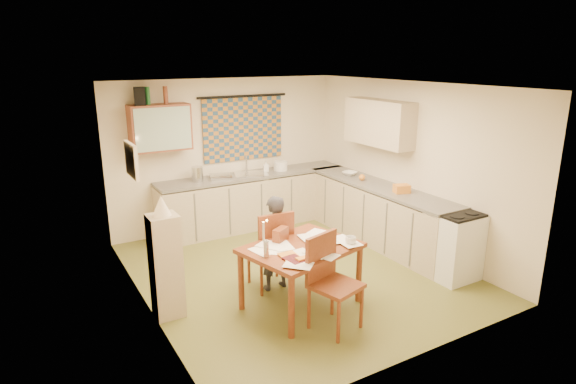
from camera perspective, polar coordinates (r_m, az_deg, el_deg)
floor at (r=6.70m, az=0.92°, el=-9.44°), size 4.00×4.50×0.02m
ceiling at (r=6.06m, az=1.02°, el=12.63°), size 4.00×4.50×0.02m
wall_back at (r=8.22m, az=-7.26°, el=4.54°), size 4.00×0.02×2.50m
wall_front at (r=4.58m, az=15.89°, el=-5.33°), size 4.00×0.02×2.50m
wall_left at (r=5.53m, az=-17.14°, el=-1.73°), size 0.02×4.50×2.50m
wall_right at (r=7.47m, az=14.27°, el=3.01°), size 0.02×4.50×2.50m
window_blind at (r=8.24m, az=-5.32°, el=7.44°), size 1.45×0.03×1.05m
curtain_rod at (r=8.16m, az=-5.36°, el=11.25°), size 1.60×0.04×0.04m
wall_cabinet at (r=7.59m, az=-14.92°, el=7.39°), size 0.90×0.34×0.70m
wall_cabinet_glass at (r=7.43m, az=-14.56°, el=7.24°), size 0.84×0.02×0.64m
upper_cabinet_right at (r=7.64m, az=10.71°, el=8.09°), size 0.34×1.30×0.70m
framed_print at (r=5.81m, az=-18.06°, el=3.62°), size 0.04×0.50×0.40m
print_canvas at (r=5.81m, az=-17.83°, el=3.65°), size 0.01×0.42×0.32m
counter_back at (r=8.28m, az=-4.10°, el=-1.00°), size 3.30×0.62×0.92m
counter_right at (r=7.69m, az=10.66°, el=-2.58°), size 0.62×2.95×0.92m
stove at (r=6.72m, az=18.94°, el=-5.96°), size 0.59×0.59×0.91m
sink at (r=8.15m, az=-4.40°, el=1.85°), size 0.67×0.60×0.10m
tap at (r=8.27m, az=-4.95°, el=3.32°), size 0.03×0.03×0.28m
dish_rack at (r=7.91m, az=-8.00°, el=1.83°), size 0.42×0.38×0.06m
kettle at (r=7.76m, az=-10.70°, el=2.10°), size 0.20×0.20×0.24m
mixing_bowl at (r=8.38m, az=-0.88°, el=3.13°), size 0.30×0.30×0.16m
soap_bottle at (r=8.30m, az=-2.63°, el=3.07°), size 0.13×0.13×0.18m
bowl at (r=8.12m, az=7.33°, el=2.21°), size 0.38×0.38×0.06m
orange_bag at (r=7.21m, az=13.33°, el=0.38°), size 0.26×0.22×0.12m
fruit_orange at (r=7.79m, az=8.77°, el=1.73°), size 0.10×0.10×0.10m
speaker at (r=7.47m, az=-17.18°, el=10.81°), size 0.20×0.23×0.26m
bottle_green at (r=7.50m, az=-16.30°, el=10.89°), size 0.08×0.08×0.26m
bottle_brown at (r=7.57m, az=-14.31°, el=11.08°), size 0.07×0.07×0.26m
dining_table at (r=5.70m, az=1.55°, el=-9.86°), size 1.44×1.22×0.75m
chair_far at (r=6.16m, az=-2.14°, el=-8.43°), size 0.49×0.49×1.04m
chair_near at (r=5.32m, az=5.46°, el=-12.68°), size 0.58×0.58×1.04m
person at (r=6.00m, az=-1.65°, el=-6.07°), size 0.47×0.32×1.22m
shelf_stand at (r=5.57m, az=-14.26°, el=-8.55°), size 0.32×0.30×1.20m
lampshade at (r=5.32m, az=-14.78°, el=-1.56°), size 0.20×0.20×0.22m
letter_rack at (r=5.66m, az=-0.89°, el=-5.08°), size 0.24×0.20×0.16m
mug at (r=5.61m, az=7.43°, el=-5.76°), size 0.14×0.14×0.10m
magazine at (r=5.12m, az=-0.03°, el=-8.30°), size 0.23×0.28×0.02m
book at (r=5.21m, az=-0.70°, el=-7.87°), size 0.22×0.28×0.02m
orange_box at (r=5.16m, az=1.64°, el=-7.98°), size 0.12×0.09×0.04m
eyeglasses at (r=5.48m, az=5.01°, el=-6.70°), size 0.14×0.10×0.02m
candle_holder at (r=5.24m, az=-2.59°, el=-6.78°), size 0.07×0.07×0.18m
candle at (r=5.17m, az=-2.92°, el=-4.71°), size 0.03×0.03×0.22m
candle_flame at (r=5.13m, az=-2.52°, el=-3.42°), size 0.02×0.02×0.02m
papers at (r=5.52m, az=2.09°, el=-6.41°), size 1.23×1.02×0.02m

